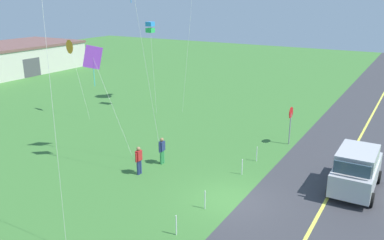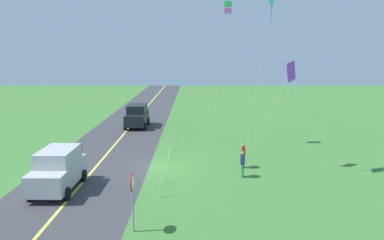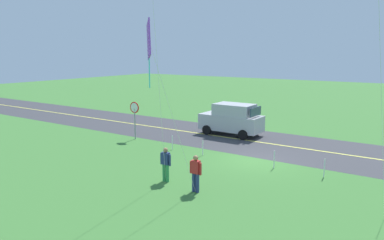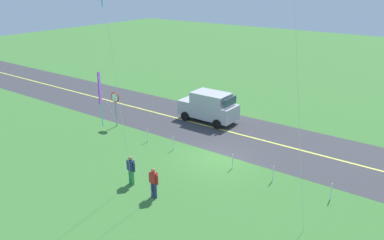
# 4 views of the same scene
# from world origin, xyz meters

# --- Properties ---
(ground_plane) EXTENTS (120.00, 120.00, 0.10)m
(ground_plane) POSITION_xyz_m (0.00, 0.00, -0.05)
(ground_plane) COLOR #3D7533
(asphalt_road) EXTENTS (120.00, 7.00, 0.00)m
(asphalt_road) POSITION_xyz_m (0.00, -4.00, 0.00)
(asphalt_road) COLOR #38383D
(asphalt_road) RESTS_ON ground
(road_centre_stripe) EXTENTS (120.00, 0.16, 0.00)m
(road_centre_stripe) POSITION_xyz_m (0.00, -4.00, 0.01)
(road_centre_stripe) COLOR #E5E04C
(road_centre_stripe) RESTS_ON asphalt_road
(car_suv_foreground) EXTENTS (4.40, 2.12, 2.24)m
(car_suv_foreground) POSITION_xyz_m (4.03, -4.96, 1.15)
(car_suv_foreground) COLOR #B7B7BC
(car_suv_foreground) RESTS_ON ground
(car_parked_west_far) EXTENTS (4.40, 2.12, 2.24)m
(car_parked_west_far) POSITION_xyz_m (-13.21, -3.26, 1.15)
(car_parked_west_far) COLOR black
(car_parked_west_far) RESTS_ON ground
(stop_sign) EXTENTS (0.76, 0.08, 2.56)m
(stop_sign) POSITION_xyz_m (8.85, -0.10, 1.80)
(stop_sign) COLOR gray
(stop_sign) RESTS_ON ground
(person_adult_near) EXTENTS (0.58, 0.22, 1.60)m
(person_adult_near) POSITION_xyz_m (1.96, 5.34, 0.86)
(person_adult_near) COLOR #338C4C
(person_adult_near) RESTS_ON ground
(person_adult_companion) EXTENTS (0.58, 0.22, 1.60)m
(person_adult_companion) POSITION_xyz_m (0.13, 5.64, 0.86)
(person_adult_companion) COLOR navy
(person_adult_companion) RESTS_ON ground
(kite_blue_mid) EXTENTS (0.84, 3.27, 6.93)m
(kite_blue_mid) POSITION_xyz_m (0.12, 8.45, 6.13)
(kite_blue_mid) COLOR silver
(kite_blue_mid) RESTS_ON ground
(kite_yellow_high) EXTENTS (1.32, 1.41, 11.20)m
(kite_yellow_high) POSITION_xyz_m (-5.82, 5.00, 10.73)
(kite_yellow_high) COLOR silver
(kite_yellow_high) RESTS_ON ground
(fence_post_0) EXTENTS (0.05, 0.05, 0.90)m
(fence_post_0) POSITION_xyz_m (-6.95, 0.70, 0.45)
(fence_post_0) COLOR silver
(fence_post_0) RESTS_ON ground
(fence_post_1) EXTENTS (0.05, 0.05, 0.90)m
(fence_post_1) POSITION_xyz_m (-3.88, 0.70, 0.45)
(fence_post_1) COLOR silver
(fence_post_1) RESTS_ON ground
(fence_post_2) EXTENTS (0.05, 0.05, 0.90)m
(fence_post_2) POSITION_xyz_m (-1.40, 0.70, 0.45)
(fence_post_2) COLOR silver
(fence_post_2) RESTS_ON ground
(fence_post_3) EXTENTS (0.05, 0.05, 0.90)m
(fence_post_3) POSITION_xyz_m (2.90, 0.70, 0.45)
(fence_post_3) COLOR silver
(fence_post_3) RESTS_ON ground
(fence_post_4) EXTENTS (0.05, 0.05, 0.90)m
(fence_post_4) POSITION_xyz_m (5.09, 0.70, 0.45)
(fence_post_4) COLOR silver
(fence_post_4) RESTS_ON ground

